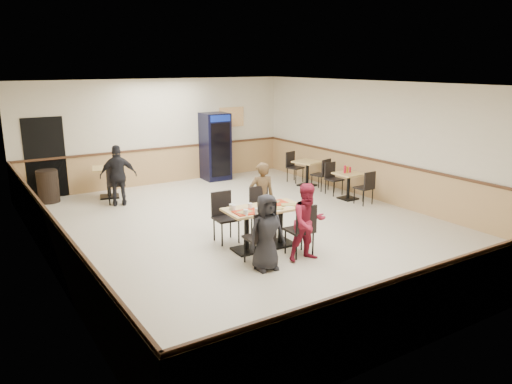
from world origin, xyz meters
TOP-DOWN VIEW (x-y plane):
  - ground at (0.00, 0.00)m, footprint 10.00×10.00m
  - room_shell at (1.78, 2.55)m, footprint 10.00×10.00m
  - main_table at (-0.36, -1.07)m, footprint 1.52×0.82m
  - main_chairs at (-0.42, -1.06)m, footprint 1.40×1.81m
  - diner_woman_left at (-0.89, -1.94)m, footprint 0.68×0.48m
  - diner_woman_right at (-0.04, -1.99)m, footprint 0.73×0.60m
  - diner_man_opposite at (0.16, -0.19)m, footprint 0.60×0.48m
  - lone_diner at (-1.75, 3.29)m, footprint 0.95×0.63m
  - tabletop_clutter at (-0.44, -1.10)m, footprint 1.31×0.64m
  - side_table_near at (3.41, 0.70)m, footprint 0.66×0.66m
  - side_table_near_chair_south at (3.41, 0.15)m, footprint 0.42×0.42m
  - side_table_near_chair_north at (3.41, 1.25)m, footprint 0.42×0.42m
  - side_table_far at (3.41, 2.42)m, footprint 0.81×0.81m
  - side_table_far_chair_south at (3.41, 1.84)m, footprint 0.51×0.51m
  - side_table_far_chair_north at (3.41, 2.99)m, footprint 0.51×0.51m
  - condiment_caddy at (3.38, 0.75)m, footprint 0.23×0.06m
  - back_table at (-1.75, 4.20)m, footprint 0.91×0.91m
  - back_table_chair_lone at (-1.75, 3.56)m, footprint 0.57×0.57m
  - pepsi_cooler at (1.61, 4.59)m, footprint 0.78×0.79m
  - trash_bin at (-3.18, 4.55)m, footprint 0.52×0.52m

SIDE VIEW (x-z plane):
  - ground at x=0.00m, z-range 0.00..0.00m
  - trash_bin at x=-3.18m, z-range 0.00..0.82m
  - side_table_near_chair_south at x=3.41m, z-range 0.00..0.87m
  - side_table_near_chair_north at x=3.41m, z-range 0.00..0.87m
  - side_table_far_chair_south at x=3.41m, z-range 0.00..0.91m
  - side_table_far_chair_north at x=3.41m, z-range 0.00..0.91m
  - side_table_near at x=3.41m, z-range 0.11..0.80m
  - side_table_far at x=3.41m, z-range 0.12..0.84m
  - main_chairs at x=-0.42m, z-range 0.00..1.01m
  - back_table_chair_lone at x=-1.75m, z-range 0.00..1.01m
  - main_table at x=-0.36m, z-range 0.13..0.93m
  - back_table at x=-1.75m, z-range 0.13..0.93m
  - room_shell at x=1.78m, z-range -4.42..5.58m
  - diner_woman_left at x=-0.89m, z-range 0.00..1.32m
  - diner_woman_right at x=-0.04m, z-range 0.00..1.40m
  - diner_man_opposite at x=0.16m, z-range 0.00..1.46m
  - lone_diner at x=-1.75m, z-range 0.00..1.50m
  - condiment_caddy at x=3.38m, z-range 0.68..0.88m
  - tabletop_clutter at x=-0.44m, z-range 0.76..0.88m
  - pepsi_cooler at x=1.61m, z-range 0.00..2.00m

